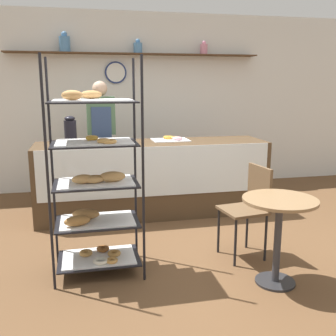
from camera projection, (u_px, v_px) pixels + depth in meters
ground_plane at (179, 259)px, 3.75m from camera, size 14.00×14.00×0.00m
back_wall at (136, 101)px, 6.15m from camera, size 10.00×0.30×2.70m
display_counter at (153, 178)px, 4.98m from camera, size 2.87×0.73×0.92m
pastry_rack at (95, 183)px, 3.32m from camera, size 0.76×0.51×1.85m
person_worker at (102, 137)px, 5.37m from camera, size 0.37×0.23×1.67m
cafe_table at (279, 221)px, 3.18m from camera, size 0.60×0.60×0.73m
cafe_chair at (251, 202)px, 3.72m from camera, size 0.43×0.43×0.88m
coffee_carafe at (70, 131)px, 4.56m from camera, size 0.14×0.14×0.35m
donut_tray_counter at (172, 139)px, 5.05m from camera, size 0.46×0.36×0.05m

